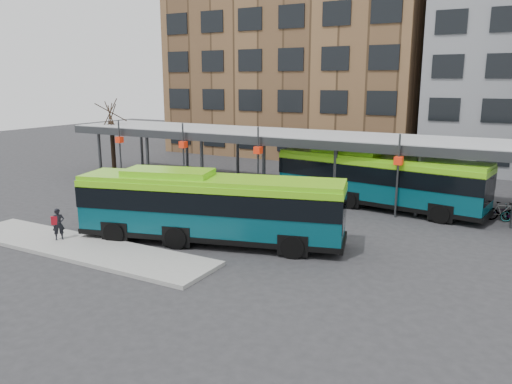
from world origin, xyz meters
name	(u,v)px	position (x,y,z in m)	size (l,w,h in m)	color
ground	(215,249)	(0.00, 0.00, 0.00)	(120.00, 120.00, 0.00)	#28282B
boarding_island	(81,248)	(-5.50, -3.00, 0.09)	(14.00, 3.00, 0.18)	gray
canopy	(319,138)	(-0.06, 12.87, 3.91)	(40.00, 6.53, 4.80)	#999B9E
tree	(113,145)	(-18.00, 12.00, 2.43)	(1.64, 1.64, 5.60)	black
building_brick	(300,49)	(-10.00, 32.00, 11.00)	(26.00, 14.00, 22.00)	brown
bus_front	(209,206)	(-0.82, 0.79, 1.83)	(13.03, 5.94, 3.52)	#063E4A
bus_rear	(377,178)	(4.38, 11.47, 1.84)	(13.07, 4.41, 3.54)	#063E4A
pedestrian	(58,224)	(-7.16, -2.83, 0.96)	(0.63, 0.67, 1.54)	black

